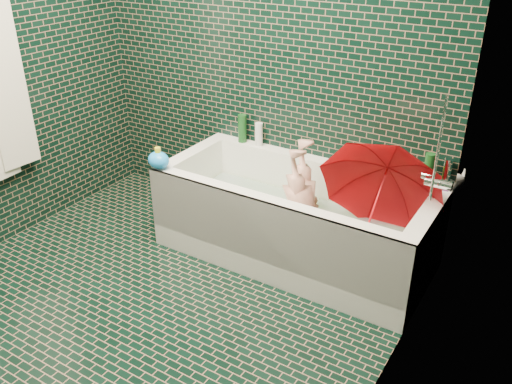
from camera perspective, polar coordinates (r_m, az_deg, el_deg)
The scene contains 18 objects.
floor at distance 3.13m, azimuth -12.78°, elevation -12.82°, with size 2.80×2.80×0.00m, color black.
wall_back at distance 3.59m, azimuth 1.02°, elevation 15.52°, with size 2.80×2.80×0.00m, color black.
wall_right at distance 1.85m, azimuth 13.47°, elevation 3.19°, with size 2.80×2.80×0.00m, color black.
bathtub at distance 3.45m, azimuth 3.96°, elevation -3.71°, with size 1.70×0.75×0.55m.
bath_mat at distance 3.49m, azimuth 4.07°, elevation -4.36°, with size 1.35×0.47×0.01m, color #54D22A.
water at distance 3.41m, azimuth 4.15°, elevation -2.30°, with size 1.48×0.53×0.00m, color silver.
faucet at distance 2.95m, azimuth 18.46°, elevation 1.61°, with size 0.18×0.19×0.55m.
child at distance 3.38m, azimuth 5.05°, elevation -2.48°, with size 0.34×0.22×0.92m, color tan.
umbrella at distance 3.08m, azimuth 12.51°, elevation -1.04°, with size 0.69×0.69×0.60m, color red.
soap_bottle_a at distance 3.33m, azimuth 19.08°, elevation 0.19°, with size 0.10×0.10×0.26m, color white.
soap_bottle_b at distance 3.32m, azimuth 19.05°, elevation 0.15°, with size 0.08×0.08×0.17m, color #511C6A.
soap_bottle_c at distance 3.36m, azimuth 18.35°, elevation 0.61°, with size 0.13×0.13×0.17m, color #134519.
bottle_right_tall at distance 3.28m, azimuth 17.68°, elevation 2.13°, with size 0.06×0.06×0.21m, color #134519.
bottle_right_pump at distance 3.31m, azimuth 19.43°, elevation 1.80°, with size 0.05×0.05×0.19m, color silver.
bottle_left_tall at distance 3.79m, azimuth -1.45°, elevation 6.70°, with size 0.06×0.06×0.20m, color #134519.
bottle_left_short at distance 3.73m, azimuth 0.29°, elevation 6.07°, with size 0.05×0.05×0.16m, color white.
rubber_duck at distance 3.35m, azimuth 16.99°, elevation 1.59°, with size 0.12×0.08×0.10m.
bath_toy at distance 3.44m, azimuth -10.22°, elevation 3.36°, with size 0.15×0.13×0.14m.
Camera 1 is at (1.80, -1.62, 1.98)m, focal length 38.00 mm.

